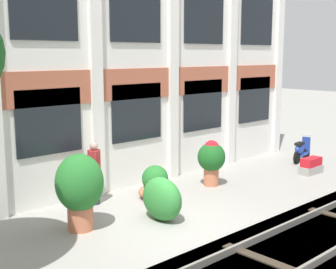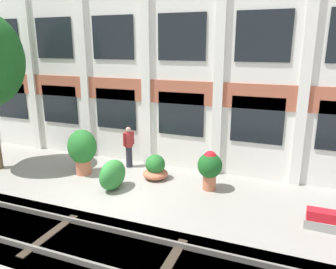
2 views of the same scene
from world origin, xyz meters
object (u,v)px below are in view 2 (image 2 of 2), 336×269
(potted_plant_fluted_column, at_px, (82,149))
(resident_by_doorway, at_px, (129,146))
(potted_plant_ribbed_drum, at_px, (210,167))
(topiary_hedge, at_px, (113,175))
(potted_plant_wide_bowl, at_px, (155,169))
(potted_plant_square_trough, at_px, (322,220))

(potted_plant_fluted_column, xyz_separation_m, resident_by_doorway, (1.30, 1.32, -0.11))
(potted_plant_ribbed_drum, xyz_separation_m, topiary_hedge, (-3.14, -1.20, -0.31))
(potted_plant_wide_bowl, distance_m, topiary_hedge, 1.72)
(potted_plant_wide_bowl, height_order, potted_plant_square_trough, potted_plant_wide_bowl)
(potted_plant_wide_bowl, xyz_separation_m, resident_by_doorway, (-1.50, 0.74, 0.52))
(resident_by_doorway, bearing_deg, potted_plant_fluted_column, -107.85)
(potted_plant_ribbed_drum, bearing_deg, resident_by_doorway, 165.71)
(potted_plant_wide_bowl, distance_m, potted_plant_ribbed_drum, 2.18)
(potted_plant_ribbed_drum, relative_size, resident_by_doorway, 0.83)
(resident_by_doorway, bearing_deg, potted_plant_square_trough, 9.04)
(potted_plant_ribbed_drum, height_order, potted_plant_square_trough, potted_plant_ribbed_drum)
(potted_plant_square_trough, bearing_deg, resident_by_doorway, 162.31)
(potted_plant_fluted_column, bearing_deg, potted_plant_ribbed_drum, 4.64)
(potted_plant_fluted_column, height_order, topiary_hedge, potted_plant_fluted_column)
(resident_by_doorway, height_order, topiary_hedge, resident_by_doorway)
(potted_plant_square_trough, height_order, potted_plant_fluted_column, potted_plant_fluted_column)
(potted_plant_ribbed_drum, distance_m, topiary_hedge, 3.37)
(potted_plant_fluted_column, distance_m, topiary_hedge, 2.02)
(potted_plant_wide_bowl, bearing_deg, potted_plant_fluted_column, -168.21)
(resident_by_doorway, distance_m, topiary_hedge, 2.21)
(potted_plant_fluted_column, bearing_deg, resident_by_doorway, 45.43)
(potted_plant_wide_bowl, xyz_separation_m, potted_plant_fluted_column, (-2.80, -0.58, 0.62))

